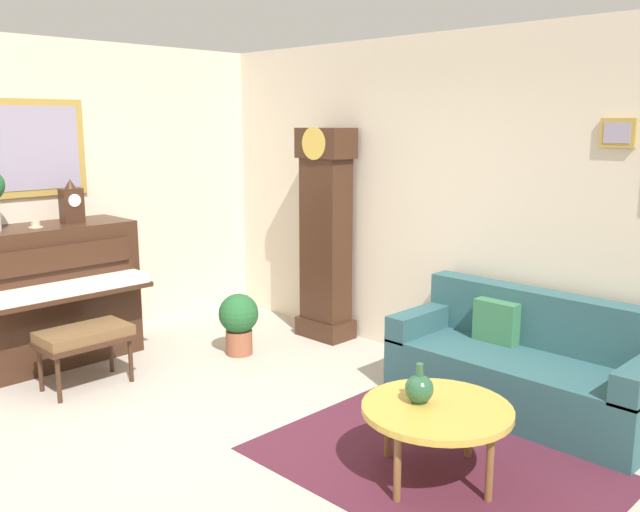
{
  "coord_description": "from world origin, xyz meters",
  "views": [
    {
      "loc": [
        3.41,
        -2.44,
        2.07
      ],
      "look_at": [
        -0.23,
        1.23,
        1.05
      ],
      "focal_mm": 37.97,
      "sensor_mm": 36.0,
      "label": 1
    }
  ],
  "objects_px": {
    "green_jug": "(419,388)",
    "grandfather_clock": "(326,240)",
    "piano": "(49,294)",
    "mantel_clock": "(72,203)",
    "coffee_table": "(437,411)",
    "couch": "(524,367)",
    "piano_bench": "(84,337)",
    "teacup": "(36,225)",
    "potted_plant": "(239,320)"
  },
  "relations": [
    {
      "from": "mantel_clock",
      "to": "couch",
      "type": "bearing_deg",
      "value": 27.26
    },
    {
      "from": "piano",
      "to": "teacup",
      "type": "height_order",
      "value": "teacup"
    },
    {
      "from": "teacup",
      "to": "potted_plant",
      "type": "height_order",
      "value": "teacup"
    },
    {
      "from": "teacup",
      "to": "potted_plant",
      "type": "relative_size",
      "value": 0.21
    },
    {
      "from": "couch",
      "to": "coffee_table",
      "type": "bearing_deg",
      "value": -84.32
    },
    {
      "from": "piano",
      "to": "piano_bench",
      "type": "xyz_separation_m",
      "value": [
        0.73,
        -0.06,
        -0.21
      ]
    },
    {
      "from": "potted_plant",
      "to": "piano",
      "type": "bearing_deg",
      "value": -127.8
    },
    {
      "from": "couch",
      "to": "coffee_table",
      "type": "height_order",
      "value": "couch"
    },
    {
      "from": "piano_bench",
      "to": "teacup",
      "type": "xyz_separation_m",
      "value": [
        -0.68,
        -0.03,
        0.83
      ]
    },
    {
      "from": "couch",
      "to": "teacup",
      "type": "xyz_separation_m",
      "value": [
        -3.35,
        -2.1,
        0.92
      ]
    },
    {
      "from": "grandfather_clock",
      "to": "mantel_clock",
      "type": "xyz_separation_m",
      "value": [
        -1.19,
        -1.94,
        0.42
      ]
    },
    {
      "from": "piano",
      "to": "teacup",
      "type": "xyz_separation_m",
      "value": [
        0.05,
        -0.09,
        0.62
      ]
    },
    {
      "from": "coffee_table",
      "to": "green_jug",
      "type": "distance_m",
      "value": 0.16
    },
    {
      "from": "piano",
      "to": "coffee_table",
      "type": "xyz_separation_m",
      "value": [
        3.53,
        0.72,
        -0.19
      ]
    },
    {
      "from": "potted_plant",
      "to": "couch",
      "type": "bearing_deg",
      "value": 16.85
    },
    {
      "from": "mantel_clock",
      "to": "potted_plant",
      "type": "relative_size",
      "value": 0.68
    },
    {
      "from": "coffee_table",
      "to": "teacup",
      "type": "xyz_separation_m",
      "value": [
        -3.48,
        -0.81,
        0.81
      ]
    },
    {
      "from": "mantel_clock",
      "to": "piano_bench",
      "type": "bearing_deg",
      "value": -23.29
    },
    {
      "from": "couch",
      "to": "mantel_clock",
      "type": "bearing_deg",
      "value": -152.74
    },
    {
      "from": "grandfather_clock",
      "to": "couch",
      "type": "height_order",
      "value": "grandfather_clock"
    },
    {
      "from": "teacup",
      "to": "piano_bench",
      "type": "bearing_deg",
      "value": 2.68
    },
    {
      "from": "couch",
      "to": "potted_plant",
      "type": "height_order",
      "value": "couch"
    },
    {
      "from": "couch",
      "to": "coffee_table",
      "type": "relative_size",
      "value": 2.16
    },
    {
      "from": "piano",
      "to": "green_jug",
      "type": "bearing_deg",
      "value": 11.4
    },
    {
      "from": "grandfather_clock",
      "to": "coffee_table",
      "type": "height_order",
      "value": "grandfather_clock"
    },
    {
      "from": "mantel_clock",
      "to": "coffee_table",
      "type": "bearing_deg",
      "value": 7.53
    },
    {
      "from": "couch",
      "to": "mantel_clock",
      "type": "relative_size",
      "value": 5.0
    },
    {
      "from": "piano",
      "to": "potted_plant",
      "type": "distance_m",
      "value": 1.64
    },
    {
      "from": "potted_plant",
      "to": "piano_bench",
      "type": "bearing_deg",
      "value": -100.87
    },
    {
      "from": "couch",
      "to": "potted_plant",
      "type": "relative_size",
      "value": 3.39
    },
    {
      "from": "couch",
      "to": "green_jug",
      "type": "relative_size",
      "value": 7.92
    },
    {
      "from": "piano",
      "to": "mantel_clock",
      "type": "height_order",
      "value": "mantel_clock"
    },
    {
      "from": "green_jug",
      "to": "grandfather_clock",
      "type": "bearing_deg",
      "value": 146.04
    },
    {
      "from": "teacup",
      "to": "mantel_clock",
      "type": "bearing_deg",
      "value": 98.39
    },
    {
      "from": "piano_bench",
      "to": "piano",
      "type": "bearing_deg",
      "value": 175.37
    },
    {
      "from": "piano_bench",
      "to": "green_jug",
      "type": "height_order",
      "value": "green_jug"
    },
    {
      "from": "piano",
      "to": "coffee_table",
      "type": "bearing_deg",
      "value": 11.55
    },
    {
      "from": "piano_bench",
      "to": "mantel_clock",
      "type": "xyz_separation_m",
      "value": [
        -0.73,
        0.32,
        0.98
      ]
    },
    {
      "from": "teacup",
      "to": "green_jug",
      "type": "bearing_deg",
      "value": 13.06
    },
    {
      "from": "teacup",
      "to": "piano",
      "type": "bearing_deg",
      "value": 120.36
    },
    {
      "from": "mantel_clock",
      "to": "green_jug",
      "type": "height_order",
      "value": "mantel_clock"
    },
    {
      "from": "mantel_clock",
      "to": "green_jug",
      "type": "xyz_separation_m",
      "value": [
        3.42,
        0.44,
        -0.84
      ]
    },
    {
      "from": "mantel_clock",
      "to": "potted_plant",
      "type": "xyz_separation_m",
      "value": [
        0.99,
        1.02,
        -1.06
      ]
    },
    {
      "from": "couch",
      "to": "teacup",
      "type": "height_order",
      "value": "teacup"
    },
    {
      "from": "potted_plant",
      "to": "mantel_clock",
      "type": "bearing_deg",
      "value": -134.05
    },
    {
      "from": "piano",
      "to": "couch",
      "type": "height_order",
      "value": "piano"
    },
    {
      "from": "potted_plant",
      "to": "coffee_table",
      "type": "bearing_deg",
      "value": -12.33
    },
    {
      "from": "coffee_table",
      "to": "potted_plant",
      "type": "distance_m",
      "value": 2.6
    },
    {
      "from": "green_jug",
      "to": "couch",
      "type": "bearing_deg",
      "value": 90.89
    },
    {
      "from": "coffee_table",
      "to": "mantel_clock",
      "type": "bearing_deg",
      "value": -172.47
    }
  ]
}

